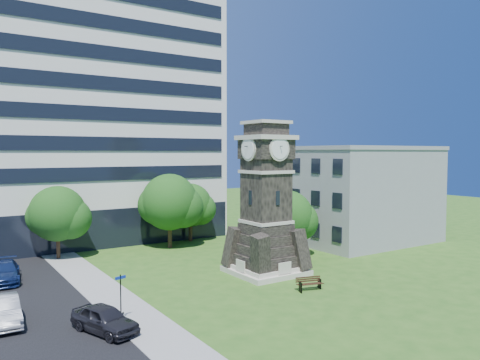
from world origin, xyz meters
TOP-DOWN VIEW (x-y plane):
  - ground at (0.00, 0.00)m, footprint 160.00×160.00m
  - sidewalk at (-9.50, 5.00)m, footprint 3.00×70.00m
  - clock_tower at (3.00, 2.00)m, footprint 5.40×5.40m
  - office_tall at (-3.20, 25.84)m, footprint 26.20×15.11m
  - office_low at (19.97, 8.00)m, footprint 15.20×12.20m
  - car_street_south at (-11.74, -3.33)m, footprint 3.11×4.67m
  - car_street_mid at (-16.18, 1.05)m, footprint 1.80×4.78m
  - car_street_north at (-15.02, 10.62)m, footprint 2.77×5.45m
  - car_east_lot at (16.06, 4.11)m, footprint 5.07×2.76m
  - park_bench at (2.73, -3.54)m, footprint 1.88×0.50m
  - street_sign at (-10.57, -2.54)m, footprint 0.68×0.07m
  - tree_nw at (-9.82, 16.43)m, footprint 5.55×5.05m
  - tree_nc at (0.87, 15.49)m, footprint 6.33×5.76m
  - tree_ne at (4.28, 17.57)m, footprint 5.22×4.74m
  - tree_east at (8.27, 5.74)m, footprint 5.46×4.96m

SIDE VIEW (x-z plane):
  - ground at x=0.00m, z-range 0.00..0.00m
  - sidewalk at x=-9.50m, z-range 0.00..0.06m
  - park_bench at x=2.73m, z-range 0.03..1.00m
  - car_east_lot at x=16.06m, z-range 0.00..1.35m
  - car_street_south at x=-11.74m, z-range 0.00..1.48m
  - car_street_north at x=-15.02m, z-range 0.00..1.52m
  - car_street_mid at x=-16.18m, z-range 0.00..1.56m
  - street_sign at x=-10.57m, z-range 0.36..3.18m
  - tree_east at x=8.27m, z-range 0.48..6.70m
  - tree_ne at x=4.28m, z-range 0.65..7.01m
  - tree_nw at x=-9.82m, z-range 0.66..7.36m
  - tree_nc at x=0.87m, z-range 0.72..8.30m
  - office_low at x=19.97m, z-range 0.01..10.41m
  - clock_tower at x=3.00m, z-range -0.83..11.39m
  - office_tall at x=-3.20m, z-range -0.08..28.52m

